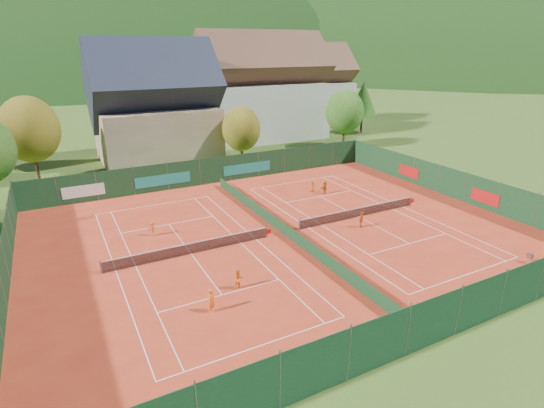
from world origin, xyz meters
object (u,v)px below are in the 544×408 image
Objects in this scene: ball_hopper at (530,256)px; player_right_far_b at (325,187)px; hotel_block_a at (262,94)px; player_left_mid at (239,279)px; chalet at (155,111)px; hotel_block_b at (308,90)px; player_right_near at (361,220)px; player_left_near at (212,301)px; player_right_far_a at (312,186)px; player_left_far at (153,228)px.

ball_hopper is 0.57× the size of player_right_far_b.
hotel_block_a is 48.41m from player_left_mid.
chalet is 26.64m from player_right_far_b.
ball_hopper is at bearing -106.34° from hotel_block_b.
chalet is at bearing 84.44° from player_left_mid.
hotel_block_b is 51.95m from player_right_near.
hotel_block_b is at bearing 13.33° from player_left_near.
hotel_block_a is 30.66m from player_right_far_b.
chalet is 35.85m from hotel_block_b.
player_left_near is (-6.17, -37.80, -5.85)m from chalet.
player_right_far_a is (11.15, -21.86, -6.02)m from chalet.
player_left_mid is 11.33m from player_left_far.
chalet is at bearing 41.15° from player_left_near.
player_right_far_b is (0.77, -1.22, 0.10)m from player_right_far_a.
player_right_far_b is at bearing 40.34° from player_left_mid.
player_left_near is at bearing 161.08° from player_right_near.
player_left_mid is (-20.09, 6.60, 0.16)m from ball_hopper.
player_right_near is 1.04× the size of player_right_far_b.
player_right_near reaches higher than player_left_far.
player_left_near reaches higher than player_left_far.
player_left_mid is 0.98× the size of player_right_near.
player_left_near is at bearing 52.69° from player_right_far_a.
hotel_block_a is 17.89× the size of player_right_far_a.
player_right_far_b is at bearing -103.69° from hotel_block_a.
hotel_block_a is 16.14m from hotel_block_b.
player_left_mid is at bearing -6.36° from player_left_near.
player_right_near reaches higher than ball_hopper.
player_left_near is at bearing 167.44° from ball_hopper.
hotel_block_a is at bearing 20.54° from player_left_near.
player_right_far_a is 0.86× the size of player_right_far_b.
chalet is 46.23m from ball_hopper.
player_left_near reaches higher than player_right_far_b.
player_left_far is 1.10× the size of player_right_far_a.
hotel_block_b is at bearing -111.31° from player_right_far_a.
player_left_near is at bearing 12.13° from player_right_far_b.
player_left_far is 18.25m from player_right_far_a.
player_left_near is at bearing -99.27° from chalet.
player_right_far_b is at bearing -141.68° from player_left_far.
hotel_block_a reaches higher than player_left_near.
player_left_far is 17.71m from player_right_near.
ball_hopper is 0.60× the size of player_left_far.
player_left_far reaches higher than ball_hopper.
chalet is 36.89m from player_left_mid.
hotel_block_b is 43.06m from player_right_far_b.
player_left_far is at bearing -20.23° from player_right_far_b.
player_right_far_b is (-21.08, -37.07, -5.92)m from hotel_block_b.
hotel_block_a is at bearing -95.70° from player_right_far_a.
ball_hopper is 23.07m from player_left_near.
player_right_near is (-9.38, -38.02, -6.65)m from hotel_block_a.
player_right_far_a is 1.44m from player_right_far_b.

